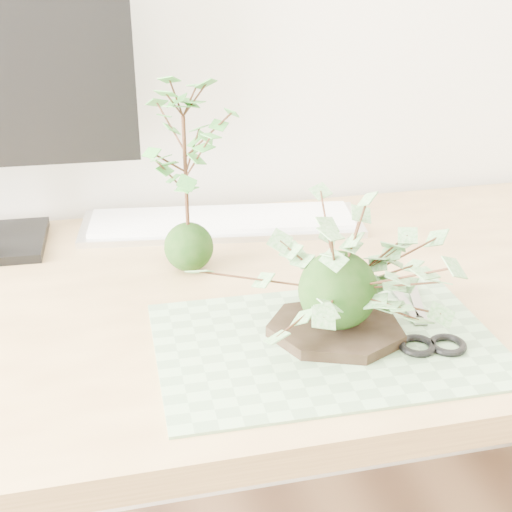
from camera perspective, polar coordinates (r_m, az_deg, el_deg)
The scene contains 7 objects.
desk at distance 1.11m, azimuth 2.49°, elevation -6.53°, with size 1.60×0.70×0.74m.
cutting_mat at distance 0.93m, azimuth 5.68°, elevation -6.93°, with size 0.44×0.29×0.00m, color #61835C.
stone_dish at distance 0.94m, azimuth 6.39°, elevation -5.87°, with size 0.19×0.19×0.01m, color black.
ivy_kokedama at distance 0.89m, azimuth 6.71°, elevation -0.02°, with size 0.33×0.33×0.20m.
maple_kokedama at distance 1.05m, azimuth -5.81°, elevation 10.05°, with size 0.19×0.19×0.32m.
keyboard at distance 1.27m, azimuth -2.73°, elevation 2.71°, with size 0.51×0.21×0.02m.
scissors at distance 0.96m, azimuth 13.82°, elevation -6.13°, with size 0.10×0.20×0.01m.
Camera 1 is at (-0.19, 0.32, 1.23)m, focal length 50.00 mm.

